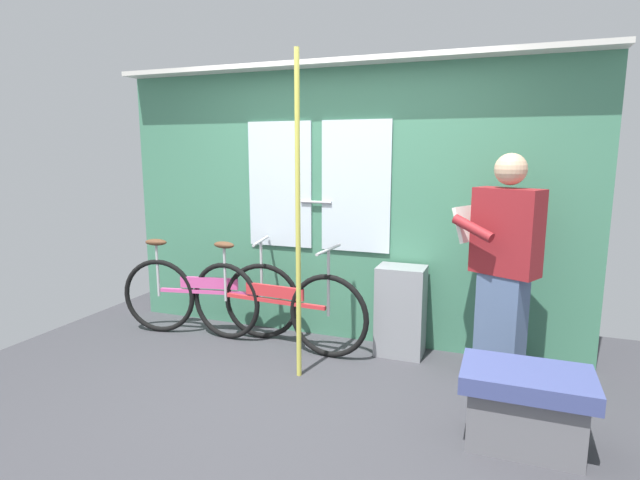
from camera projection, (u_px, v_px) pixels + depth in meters
ground_plane at (274, 409)px, 3.28m from camera, size 5.10×4.34×0.04m
train_door_wall at (339, 199)px, 4.32m from camera, size 4.10×0.28×2.36m
bicycle_near_door at (274, 305)px, 4.21m from camera, size 1.67×0.44×0.90m
bicycle_leaning_behind at (209, 296)px, 4.49m from camera, size 1.63×0.49×0.89m
passenger_reading_newspaper at (503, 265)px, 3.49m from camera, size 0.62×0.56×1.63m
trash_bin_by_wall at (401, 311)px, 4.06m from camera, size 0.38×0.28×0.73m
handrail_pole at (298, 220)px, 3.53m from camera, size 0.04×0.04×2.32m
bench_seat_corner at (525, 406)px, 2.80m from camera, size 0.70×0.44×0.45m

